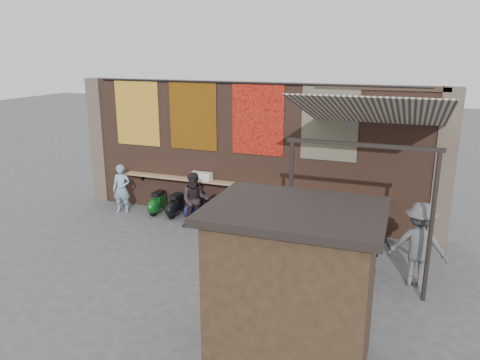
{
  "coord_description": "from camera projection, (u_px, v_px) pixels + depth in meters",
  "views": [
    {
      "loc": [
        4.46,
        -9.78,
        4.86
      ],
      "look_at": [
        0.26,
        1.2,
        1.58
      ],
      "focal_mm": 35.0,
      "sensor_mm": 36.0,
      "label": 1
    }
  ],
  "objects": [
    {
      "name": "market_stall",
      "position": [
        292.0,
        292.0,
        7.21
      ],
      "size": [
        2.36,
        1.79,
        2.52
      ],
      "primitive_type": "cube",
      "rotation": [
        0.0,
        0.0,
        0.02
      ],
      "color": "black",
      "rests_on": "ground"
    },
    {
      "name": "scooter_stool_10",
      "position": [
        363.0,
        230.0,
        12.16
      ],
      "size": [
        0.33,
        0.73,
        0.69
      ],
      "primitive_type": null,
      "color": "#AF0D23",
      "rests_on": "ground"
    },
    {
      "name": "eating_counter",
      "position": [
        245.0,
        185.0,
        13.44
      ],
      "size": [
        8.0,
        0.32,
        0.05
      ],
      "primitive_type": "cube",
      "color": "#9E7A51",
      "rests_on": "brick_wall"
    },
    {
      "name": "scooter_stool_9",
      "position": [
        340.0,
        227.0,
        12.34
      ],
      "size": [
        0.33,
        0.72,
        0.69
      ],
      "primitive_type": null,
      "color": "black",
      "rests_on": "ground"
    },
    {
      "name": "awning_header",
      "position": [
        362.0,
        145.0,
        9.07
      ],
      "size": [
        3.0,
        0.08,
        0.08
      ],
      "primitive_type": "cube",
      "color": "black",
      "rests_on": "awning_post_left"
    },
    {
      "name": "awning_canvas",
      "position": [
        372.0,
        111.0,
        10.29
      ],
      "size": [
        3.2,
        3.28,
        0.97
      ],
      "primitive_type": "cube",
      "rotation": [
        -0.28,
        0.0,
        0.0
      ],
      "color": "beige",
      "rests_on": "brick_wall"
    },
    {
      "name": "scooter_stool_3",
      "position": [
        213.0,
        209.0,
        13.68
      ],
      "size": [
        0.34,
        0.75,
        0.71
      ],
      "primitive_type": null,
      "color": "navy",
      "rests_on": "ground"
    },
    {
      "name": "shelf_box",
      "position": [
        201.0,
        176.0,
        13.85
      ],
      "size": [
        0.64,
        0.28,
        0.23
      ],
      "primitive_type": "cube",
      "color": "white",
      "rests_on": "eating_counter"
    },
    {
      "name": "stall_roof",
      "position": [
        295.0,
        211.0,
        6.85
      ],
      "size": [
        2.64,
        2.05,
        0.12
      ],
      "primitive_type": "cube",
      "rotation": [
        0.0,
        0.0,
        0.02
      ],
      "color": "black",
      "rests_on": "market_stall"
    },
    {
      "name": "awning_post_left",
      "position": [
        290.0,
        211.0,
        9.96
      ],
      "size": [
        0.09,
        0.09,
        3.1
      ],
      "primitive_type": "cylinder",
      "color": "black",
      "rests_on": "ground"
    },
    {
      "name": "diner_right",
      "position": [
        195.0,
        200.0,
        13.08
      ],
      "size": [
        0.95,
        0.86,
        1.6
      ],
      "primitive_type": "imported",
      "rotation": [
        0.0,
        0.0,
        0.4
      ],
      "color": "black",
      "rests_on": "ground"
    },
    {
      "name": "ground",
      "position": [
        213.0,
        252.0,
        11.64
      ],
      "size": [
        70.0,
        70.0,
        0.0
      ],
      "primitive_type": "plane",
      "color": "#474749",
      "rests_on": "ground"
    },
    {
      "name": "diner_left",
      "position": [
        122.0,
        189.0,
        14.34
      ],
      "size": [
        0.62,
        0.49,
        1.5
      ],
      "primitive_type": "imported",
      "rotation": [
        0.0,
        0.0,
        0.26
      ],
      "color": "#859DC2",
      "rests_on": "ground"
    },
    {
      "name": "tapestry_sun",
      "position": [
        193.0,
        116.0,
        13.65
      ],
      "size": [
        1.5,
        0.02,
        2.0
      ],
      "primitive_type": "cube",
      "color": "#BC670B",
      "rests_on": "brick_wall"
    },
    {
      "name": "stall_shelf",
      "position": [
        304.0,
        285.0,
        8.12
      ],
      "size": [
        1.93,
        0.14,
        0.06
      ],
      "primitive_type": "cube",
      "rotation": [
        0.0,
        0.0,
        0.02
      ],
      "color": "#473321",
      "rests_on": "market_stall"
    },
    {
      "name": "scooter_stool_5",
      "position": [
        254.0,
        215.0,
        13.23
      ],
      "size": [
        0.34,
        0.75,
        0.71
      ],
      "primitive_type": null,
      "color": "maroon",
      "rests_on": "ground"
    },
    {
      "name": "scooter_stool_8",
      "position": [
        319.0,
        224.0,
        12.55
      ],
      "size": [
        0.32,
        0.72,
        0.68
      ],
      "primitive_type": null,
      "color": "#151850",
      "rests_on": "ground"
    },
    {
      "name": "pier_left",
      "position": [
        101.0,
        140.0,
        15.32
      ],
      "size": [
        0.5,
        0.5,
        4.0
      ],
      "primitive_type": "cube",
      "color": "#4C4238",
      "rests_on": "ground"
    },
    {
      "name": "scooter_stool_4",
      "position": [
        232.0,
        210.0,
        13.46
      ],
      "size": [
        0.38,
        0.83,
        0.79
      ],
      "primitive_type": null,
      "color": "#A81620",
      "rests_on": "ground"
    },
    {
      "name": "scooter_stool_2",
      "position": [
        194.0,
        207.0,
        13.86
      ],
      "size": [
        0.34,
        0.76,
        0.72
      ],
      "primitive_type": null,
      "color": "#171C50",
      "rests_on": "ground"
    },
    {
      "name": "brick_wall",
      "position": [
        250.0,
        152.0,
        13.53
      ],
      "size": [
        10.0,
        0.4,
        4.0
      ],
      "primitive_type": "cube",
      "color": "brown",
      "rests_on": "ground"
    },
    {
      "name": "shopper_tan",
      "position": [
        269.0,
        220.0,
        11.6
      ],
      "size": [
        0.8,
        0.92,
        1.59
      ],
      "primitive_type": "imported",
      "rotation": [
        0.0,
        0.0,
        1.11
      ],
      "color": "brown",
      "rests_on": "ground"
    },
    {
      "name": "awning_ledger",
      "position": [
        380.0,
        88.0,
        11.61
      ],
      "size": [
        3.3,
        0.08,
        0.12
      ],
      "primitive_type": "cube",
      "color": "#33261C",
      "rests_on": "brick_wall"
    },
    {
      "name": "tapestry_multi",
      "position": [
        330.0,
        123.0,
        12.27
      ],
      "size": [
        1.5,
        0.02,
        2.0
      ],
      "primitive_type": "cube",
      "color": "#205677",
      "rests_on": "brick_wall"
    },
    {
      "name": "tapestry_orange",
      "position": [
        258.0,
        119.0,
        12.96
      ],
      "size": [
        1.5,
        0.02,
        2.0
      ],
      "primitive_type": "cube",
      "color": "red",
      "rests_on": "brick_wall"
    },
    {
      "name": "scooter_stool_1",
      "position": [
        175.0,
        206.0,
        14.04
      ],
      "size": [
        0.32,
        0.72,
        0.68
      ],
      "primitive_type": null,
      "color": "black",
      "rests_on": "ground"
    },
    {
      "name": "awning_post_right",
      "position": [
        431.0,
        228.0,
        9.0
      ],
      "size": [
        0.09,
        0.09,
        3.1
      ],
      "primitive_type": "cylinder",
      "color": "black",
      "rests_on": "ground"
    },
    {
      "name": "stall_sign",
      "position": [
        306.0,
        236.0,
        7.87
      ],
      "size": [
        1.2,
        0.06,
        0.5
      ],
      "primitive_type": "cube",
      "rotation": [
        0.0,
        0.0,
        0.02
      ],
      "color": "gold",
      "rests_on": "market_stall"
    },
    {
      "name": "scooter_stool_7",
      "position": [
        295.0,
        219.0,
        12.79
      ],
      "size": [
        0.38,
        0.84,
        0.8
      ],
      "primitive_type": null,
      "color": "navy",
      "rests_on": "ground"
    },
    {
      "name": "scooter_stool_6",
      "position": [
        275.0,
        217.0,
        13.01
      ],
      "size": [
        0.36,
        0.8,
        0.76
      ],
      "primitive_type": null,
      "color": "#0D612C",
      "rests_on": "ground"
    },
    {
      "name": "tapestry_redgold",
      "position": [
        137.0,
        113.0,
        14.3
      ],
      "size": [
        1.5,
        0.02,
        2.0
      ],
      "primitive_type": "cube",
      "color": "#983816",
      "rests_on": "brick_wall"
    },
    {
      "name": "shopper_navy",
      "position": [
        370.0,
        249.0,
        9.95
      ],
      "size": [
        0.96,
        0.79,
        1.54
      ],
      "primitive_type": "imported",
      "rotation": [
        0.0,
        0.0,
        3.69
      ],
      "color": "black",
      "rests_on": "ground"
    },
    {
      "name": "shopper_grey",
      "position": [
        419.0,
        245.0,
        9.79
      ],
      "size": [
        1.22,
        0.74,
        1.84
      ],
      "primitive_type": "imported",
      "rotation": [
        0.0,
        0.0,
        3.1
      ],
      "color": "#56565A",
      "rests_on": "ground"
    },
    {
      "name": "hang_rail",
      "position": [
        248.0,
        83.0,
        12.79
      ],
      "size": [
        9.5,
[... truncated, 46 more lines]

